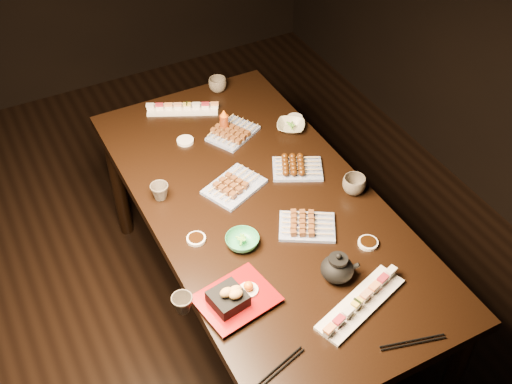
% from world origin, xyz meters
% --- Properties ---
extents(ground, '(5.00, 5.00, 0.00)m').
position_xyz_m(ground, '(0.00, 0.00, 0.00)').
color(ground, black).
rests_on(ground, ground).
extents(dining_table, '(1.30, 1.96, 0.75)m').
position_xyz_m(dining_table, '(0.48, 0.18, 0.38)').
color(dining_table, black).
rests_on(dining_table, ground).
extents(sushi_platter_near, '(0.40, 0.22, 0.05)m').
position_xyz_m(sushi_platter_near, '(0.54, -0.44, 0.77)').
color(sushi_platter_near, white).
rests_on(sushi_platter_near, dining_table).
extents(sushi_platter_far, '(0.35, 0.23, 0.04)m').
position_xyz_m(sushi_platter_far, '(0.44, 0.92, 0.77)').
color(sushi_platter_far, white).
rests_on(sushi_platter_far, dining_table).
extents(yakitori_plate_center, '(0.29, 0.25, 0.06)m').
position_xyz_m(yakitori_plate_center, '(0.42, 0.31, 0.78)').
color(yakitori_plate_center, '#828EB6').
rests_on(yakitori_plate_center, dining_table).
extents(yakitori_plate_right, '(0.27, 0.25, 0.06)m').
position_xyz_m(yakitori_plate_right, '(0.57, -0.03, 0.78)').
color(yakitori_plate_right, '#828EB6').
rests_on(yakitori_plate_right, dining_table).
extents(yakitori_plate_left, '(0.27, 0.24, 0.06)m').
position_xyz_m(yakitori_plate_left, '(0.57, 0.64, 0.78)').
color(yakitori_plate_left, '#828EB6').
rests_on(yakitori_plate_left, dining_table).
extents(tsukune_plate, '(0.26, 0.23, 0.05)m').
position_xyz_m(tsukune_plate, '(0.71, 0.29, 0.78)').
color(tsukune_plate, '#828EB6').
rests_on(tsukune_plate, dining_table).
extents(edamame_bowl_green, '(0.16, 0.16, 0.04)m').
position_xyz_m(edamame_bowl_green, '(0.30, 0.01, 0.77)').
color(edamame_bowl_green, '#2F9158').
rests_on(edamame_bowl_green, dining_table).
extents(edamame_bowl_cream, '(0.18, 0.18, 0.03)m').
position_xyz_m(edamame_bowl_cream, '(0.83, 0.55, 0.77)').
color(edamame_bowl_cream, beige).
rests_on(edamame_bowl_cream, dining_table).
extents(tempura_tray, '(0.30, 0.25, 0.10)m').
position_xyz_m(tempura_tray, '(0.16, -0.22, 0.80)').
color(tempura_tray, black).
rests_on(tempura_tray, dining_table).
extents(teacup_near_left, '(0.10, 0.10, 0.07)m').
position_xyz_m(teacup_near_left, '(-0.02, -0.17, 0.79)').
color(teacup_near_left, brown).
rests_on(teacup_near_left, dining_table).
extents(teacup_mid_right, '(0.13, 0.13, 0.08)m').
position_xyz_m(teacup_mid_right, '(0.85, 0.06, 0.79)').
color(teacup_mid_right, brown).
rests_on(teacup_mid_right, dining_table).
extents(teacup_far_left, '(0.10, 0.10, 0.07)m').
position_xyz_m(teacup_far_left, '(0.12, 0.40, 0.79)').
color(teacup_far_left, brown).
rests_on(teacup_far_left, dining_table).
extents(teacup_far_right, '(0.10, 0.10, 0.07)m').
position_xyz_m(teacup_far_right, '(0.66, 1.00, 0.79)').
color(teacup_far_right, brown).
rests_on(teacup_far_right, dining_table).
extents(teapot, '(0.19, 0.19, 0.12)m').
position_xyz_m(teapot, '(0.54, -0.29, 0.81)').
color(teapot, black).
rests_on(teapot, dining_table).
extents(condiment_bottle, '(0.04, 0.04, 0.13)m').
position_xyz_m(condiment_bottle, '(0.55, 0.67, 0.81)').
color(condiment_bottle, maroon).
rests_on(condiment_bottle, dining_table).
extents(sauce_dish_west, '(0.08, 0.08, 0.01)m').
position_xyz_m(sauce_dish_west, '(0.16, 0.11, 0.76)').
color(sauce_dish_west, white).
rests_on(sauce_dish_west, dining_table).
extents(sauce_dish_east, '(0.09, 0.09, 0.01)m').
position_xyz_m(sauce_dish_east, '(0.89, 0.61, 0.76)').
color(sauce_dish_east, white).
rests_on(sauce_dish_east, dining_table).
extents(sauce_dish_se, '(0.11, 0.11, 0.01)m').
position_xyz_m(sauce_dish_se, '(0.73, -0.21, 0.76)').
color(sauce_dish_se, white).
rests_on(sauce_dish_se, dining_table).
extents(sauce_dish_nw, '(0.10, 0.10, 0.01)m').
position_xyz_m(sauce_dish_nw, '(0.36, 0.69, 0.76)').
color(sauce_dish_nw, white).
rests_on(sauce_dish_nw, dining_table).
extents(chopsticks_near, '(0.24, 0.09, 0.01)m').
position_xyz_m(chopsticks_near, '(0.16, -0.53, 0.75)').
color(chopsticks_near, black).
rests_on(chopsticks_near, dining_table).
extents(chopsticks_se, '(0.23, 0.08, 0.01)m').
position_xyz_m(chopsticks_se, '(0.61, -0.65, 0.75)').
color(chopsticks_se, black).
rests_on(chopsticks_se, dining_table).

